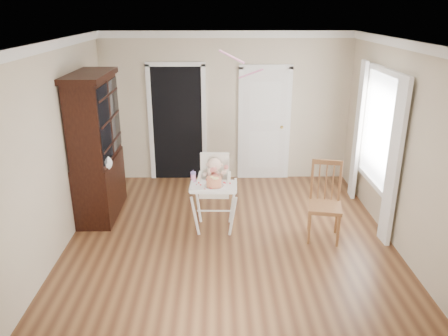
{
  "coord_description": "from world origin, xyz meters",
  "views": [
    {
      "loc": [
        -0.17,
        -5.33,
        3.09
      ],
      "look_at": [
        -0.08,
        0.34,
        0.99
      ],
      "focal_mm": 35.0,
      "sensor_mm": 36.0,
      "label": 1
    }
  ],
  "objects_px": {
    "sippy_cup": "(193,176)",
    "dining_chair": "(325,204)",
    "high_chair": "(214,184)",
    "china_cabinet": "(97,147)",
    "cake": "(214,182)"
  },
  "relations": [
    {
      "from": "high_chair",
      "to": "cake",
      "type": "xyz_separation_m",
      "value": [
        -0.0,
        -0.27,
        0.15
      ]
    },
    {
      "from": "dining_chair",
      "to": "cake",
      "type": "bearing_deg",
      "value": -169.12
    },
    {
      "from": "sippy_cup",
      "to": "dining_chair",
      "type": "bearing_deg",
      "value": -5.61
    },
    {
      "from": "high_chair",
      "to": "dining_chair",
      "type": "bearing_deg",
      "value": -8.25
    },
    {
      "from": "high_chair",
      "to": "cake",
      "type": "bearing_deg",
      "value": -88.53
    },
    {
      "from": "high_chair",
      "to": "sippy_cup",
      "type": "xyz_separation_m",
      "value": [
        -0.29,
        -0.1,
        0.16
      ]
    },
    {
      "from": "high_chair",
      "to": "dining_chair",
      "type": "relative_size",
      "value": 1.03
    },
    {
      "from": "china_cabinet",
      "to": "cake",
      "type": "bearing_deg",
      "value": -24.43
    },
    {
      "from": "high_chair",
      "to": "china_cabinet",
      "type": "xyz_separation_m",
      "value": [
        -1.77,
        0.54,
        0.4
      ]
    },
    {
      "from": "cake",
      "to": "sippy_cup",
      "type": "relative_size",
      "value": 1.47
    },
    {
      "from": "dining_chair",
      "to": "high_chair",
      "type": "bearing_deg",
      "value": -179.03
    },
    {
      "from": "high_chair",
      "to": "sippy_cup",
      "type": "relative_size",
      "value": 6.29
    },
    {
      "from": "china_cabinet",
      "to": "dining_chair",
      "type": "xyz_separation_m",
      "value": [
        3.31,
        -0.82,
        -0.59
      ]
    },
    {
      "from": "sippy_cup",
      "to": "dining_chair",
      "type": "xyz_separation_m",
      "value": [
        1.83,
        -0.18,
        -0.35
      ]
    },
    {
      "from": "sippy_cup",
      "to": "china_cabinet",
      "type": "height_order",
      "value": "china_cabinet"
    }
  ]
}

